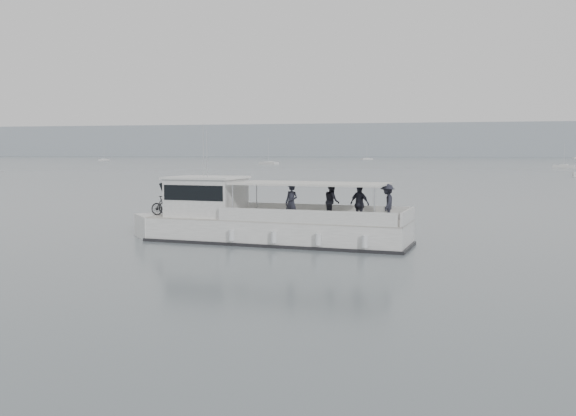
# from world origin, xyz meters

# --- Properties ---
(ground) EXTENTS (1400.00, 1400.00, 0.00)m
(ground) POSITION_xyz_m (0.00, 0.00, 0.00)
(ground) COLOR slate
(ground) RESTS_ON ground
(headland) EXTENTS (1400.00, 90.00, 28.00)m
(headland) POSITION_xyz_m (0.00, 560.00, 14.00)
(headland) COLOR #939EA8
(headland) RESTS_ON ground
(tour_boat) EXTENTS (13.71, 4.73, 5.70)m
(tour_boat) POSITION_xyz_m (-0.16, 2.76, 0.94)
(tour_boat) COLOR white
(tour_boat) RESTS_ON ground
(moored_fleet) EXTENTS (398.14, 379.87, 10.56)m
(moored_fleet) POSITION_xyz_m (-51.24, 185.25, 0.36)
(moored_fleet) COLOR white
(moored_fleet) RESTS_ON ground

